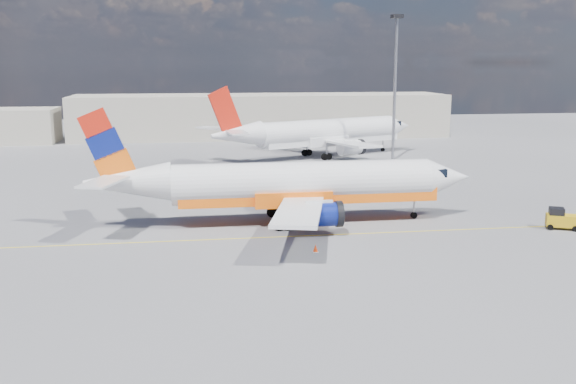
{
  "coord_description": "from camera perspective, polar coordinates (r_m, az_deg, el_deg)",
  "views": [
    {
      "loc": [
        -8.18,
        -47.01,
        13.95
      ],
      "look_at": [
        -0.52,
        4.06,
        3.5
      ],
      "focal_mm": 40.0,
      "sensor_mm": 36.0,
      "label": 1
    }
  ],
  "objects": [
    {
      "name": "second_jet",
      "position": [
        95.98,
        3.07,
        5.25
      ],
      "size": [
        35.3,
        26.58,
        10.89
      ],
      "rotation": [
        0.0,
        0.0,
        0.42
      ],
      "color": "white",
      "rests_on": "ground"
    },
    {
      "name": "taxi_line",
      "position": [
        52.56,
        0.73,
        -3.95
      ],
      "size": [
        70.0,
        0.15,
        0.01
      ],
      "primitive_type": "cube",
      "color": "yellow",
      "rests_on": "ground"
    },
    {
      "name": "floodlight_mast",
      "position": [
        93.32,
        9.51,
        10.27
      ],
      "size": [
        1.5,
        1.5,
        20.5
      ],
      "color": "#95959C",
      "rests_on": "ground"
    },
    {
      "name": "traffic_cone",
      "position": [
        48.23,
        2.46,
        -5.02
      ],
      "size": [
        0.43,
        0.43,
        0.6
      ],
      "color": "white",
      "rests_on": "ground"
    },
    {
      "name": "gse_tug",
      "position": [
        59.4,
        23.11,
        -2.22
      ],
      "size": [
        2.9,
        2.45,
        1.82
      ],
      "rotation": [
        0.0,
        0.0,
        -0.42
      ],
      "color": "black",
      "rests_on": "ground"
    },
    {
      "name": "terminal_main",
      "position": [
        123.12,
        -2.37,
        6.79
      ],
      "size": [
        70.0,
        14.0,
        8.0
      ],
      "primitive_type": "cube",
      "color": "#ACA694",
      "rests_on": "ground"
    },
    {
      "name": "main_jet",
      "position": [
        56.06,
        0.22,
        0.68
      ],
      "size": [
        34.42,
        27.26,
        10.44
      ],
      "rotation": [
        0.0,
        0.0,
        0.01
      ],
      "color": "white",
      "rests_on": "ground"
    },
    {
      "name": "ground",
      "position": [
        49.71,
        1.29,
        -4.86
      ],
      "size": [
        240.0,
        240.0,
        0.0
      ],
      "primitive_type": "plane",
      "color": "#5E5D62",
      "rests_on": "ground"
    }
  ]
}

